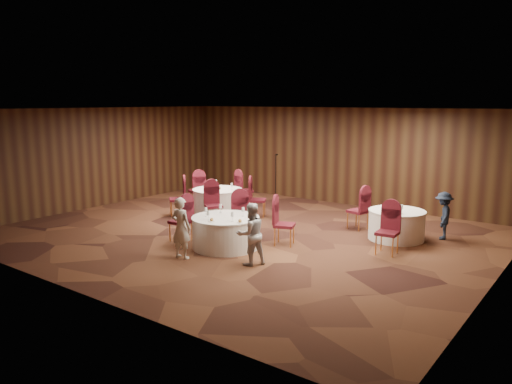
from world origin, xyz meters
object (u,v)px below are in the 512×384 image
Objects in this scene: table_main at (226,232)px; woman_b at (251,234)px; table_left at (218,201)px; woman_a at (181,228)px; table_right at (396,225)px; mic_stand at (276,186)px; man_c at (443,216)px.

woman_b is (1.22, -0.63, 0.29)m from table_main.
woman_a reaches higher than table_left.
table_left is at bearing -104.41° from woman_b.
table_right is (5.57, 0.37, 0.00)m from table_left.
mic_stand reaches higher than table_main.
table_right is at bearing -178.37° from woman_b.
man_c is (0.92, 0.71, 0.22)m from table_right.
woman_b is at bearing -41.21° from table_left.
woman_a reaches higher than table_main.
table_main is 1.14× the size of table_right.
table_right is 5.37m from woman_a.
table_main is 4.28m from table_right.
man_c is at bearing 37.61° from table_right.
mic_stand is 1.21× the size of woman_b.
woman_a reaches higher than table_right.
man_c reaches higher than table_right.
table_main is at bearing -61.09° from man_c.
table_right is at bearing 46.11° from table_main.
woman_a is (2.34, -3.91, 0.31)m from table_left.
table_left and table_right have the same top height.
mic_stand is at bearing 112.89° from table_main.
table_main is 1.04× the size of table_left.
woman_a is at bearing -102.43° from table_main.
mic_stand is at bearing -76.48° from woman_a.
man_c is (2.67, 4.43, -0.07)m from woman_b.
woman_b is at bearing -115.17° from table_right.
mic_stand is (-5.29, 2.41, 0.09)m from table_right.
table_left is 5.59m from table_right.
table_main is at bearing -90.52° from woman_b.
table_left is 0.95× the size of mic_stand.
man_c is (6.50, 1.08, 0.22)m from table_left.
woman_b reaches higher than man_c.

